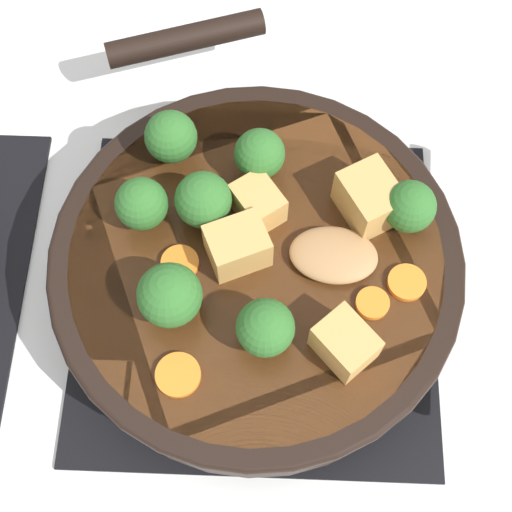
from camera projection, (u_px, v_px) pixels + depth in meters
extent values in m
plane|color=silver|center=(256.00, 295.00, 0.63)|extent=(2.40, 2.40, 0.00)
cube|color=black|center=(256.00, 293.00, 0.62)|extent=(0.31, 0.31, 0.01)
torus|color=black|center=(256.00, 287.00, 0.61)|extent=(0.24, 0.24, 0.01)
cube|color=black|center=(256.00, 287.00, 0.61)|extent=(0.01, 0.23, 0.01)
cube|color=black|center=(256.00, 287.00, 0.61)|extent=(0.23, 0.01, 0.01)
cylinder|color=black|center=(256.00, 271.00, 0.58)|extent=(0.32, 0.32, 0.06)
cylinder|color=#5B3316|center=(256.00, 269.00, 0.57)|extent=(0.29, 0.29, 0.05)
torus|color=black|center=(256.00, 258.00, 0.55)|extent=(0.33, 0.33, 0.01)
cylinder|color=black|center=(186.00, 38.00, 0.65)|extent=(0.07, 0.15, 0.02)
ellipsoid|color=#A87A4C|center=(334.00, 261.00, 0.54)|extent=(0.05, 0.07, 0.01)
cube|color=tan|center=(237.00, 251.00, 0.53)|extent=(0.05, 0.05, 0.04)
cube|color=tan|center=(345.00, 343.00, 0.51)|extent=(0.05, 0.05, 0.03)
cube|color=tan|center=(260.00, 203.00, 0.55)|extent=(0.05, 0.05, 0.03)
cube|color=tan|center=(369.00, 199.00, 0.55)|extent=(0.06, 0.06, 0.04)
cylinder|color=#709956|center=(174.00, 151.00, 0.58)|extent=(0.01, 0.01, 0.01)
sphere|color=#2D6628|center=(171.00, 137.00, 0.56)|extent=(0.04, 0.04, 0.04)
cylinder|color=#709956|center=(265.00, 337.00, 0.52)|extent=(0.01, 0.01, 0.01)
sphere|color=#2D6628|center=(265.00, 328.00, 0.50)|extent=(0.04, 0.04, 0.04)
cylinder|color=#709956|center=(205.00, 213.00, 0.56)|extent=(0.01, 0.01, 0.01)
sphere|color=#2D6628|center=(203.00, 200.00, 0.54)|extent=(0.04, 0.04, 0.04)
cylinder|color=#709956|center=(173.00, 306.00, 0.53)|extent=(0.01, 0.01, 0.01)
sphere|color=#2D6628|center=(170.00, 295.00, 0.51)|extent=(0.05, 0.05, 0.05)
cylinder|color=#709956|center=(404.00, 219.00, 0.56)|extent=(0.01, 0.01, 0.01)
sphere|color=#2D6628|center=(410.00, 207.00, 0.54)|extent=(0.04, 0.04, 0.04)
cylinder|color=#709956|center=(145.00, 217.00, 0.56)|extent=(0.01, 0.01, 0.01)
sphere|color=#2D6628|center=(141.00, 204.00, 0.54)|extent=(0.04, 0.04, 0.04)
cylinder|color=#709956|center=(256.00, 168.00, 0.57)|extent=(0.01, 0.01, 0.01)
sphere|color=#2D6628|center=(256.00, 154.00, 0.56)|extent=(0.04, 0.04, 0.04)
cylinder|color=orange|center=(180.00, 263.00, 0.55)|extent=(0.03, 0.03, 0.01)
cylinder|color=orange|center=(178.00, 375.00, 0.51)|extent=(0.03, 0.03, 0.01)
cylinder|color=orange|center=(407.00, 282.00, 0.54)|extent=(0.03, 0.03, 0.01)
cylinder|color=orange|center=(372.00, 303.00, 0.53)|extent=(0.03, 0.03, 0.01)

